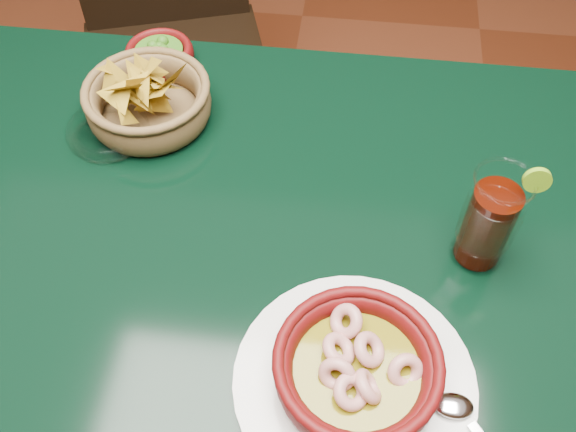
# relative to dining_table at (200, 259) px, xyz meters

# --- Properties ---
(ground) EXTENTS (7.00, 7.00, 0.00)m
(ground) POSITION_rel_dining_table_xyz_m (0.00, 0.00, -0.65)
(ground) COLOR #471C0C
(ground) RESTS_ON ground
(dining_table) EXTENTS (1.20, 0.80, 0.75)m
(dining_table) POSITION_rel_dining_table_xyz_m (0.00, 0.00, 0.00)
(dining_table) COLOR black
(dining_table) RESTS_ON ground
(dining_chair) EXTENTS (0.54, 0.54, 0.93)m
(dining_chair) POSITION_rel_dining_table_xyz_m (-0.23, 0.71, -0.14)
(dining_chair) COLOR black
(dining_chair) RESTS_ON ground
(shrimp_plate) EXTENTS (0.35, 0.29, 0.08)m
(shrimp_plate) POSITION_rel_dining_table_xyz_m (0.24, -0.22, 0.13)
(shrimp_plate) COLOR silver
(shrimp_plate) RESTS_ON dining_table
(chip_basket) EXTENTS (0.23, 0.23, 0.14)m
(chip_basket) POSITION_rel_dining_table_xyz_m (-0.11, 0.20, 0.14)
(chip_basket) COLOR brown
(chip_basket) RESTS_ON dining_table
(guacamole_ramekin) EXTENTS (0.14, 0.14, 0.05)m
(guacamole_ramekin) POSITION_rel_dining_table_xyz_m (-0.12, 0.33, 0.12)
(guacamole_ramekin) COLOR #450707
(guacamole_ramekin) RESTS_ON dining_table
(cola_drink) EXTENTS (0.15, 0.15, 0.18)m
(cola_drink) POSITION_rel_dining_table_xyz_m (0.40, -0.01, 0.17)
(cola_drink) COLOR white
(cola_drink) RESTS_ON dining_table
(glass_ashtray) EXTENTS (0.14, 0.14, 0.03)m
(glass_ashtray) POSITION_rel_dining_table_xyz_m (-0.16, 0.14, 0.11)
(glass_ashtray) COLOR white
(glass_ashtray) RESTS_ON dining_table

